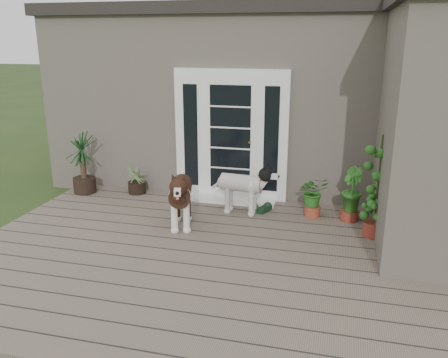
# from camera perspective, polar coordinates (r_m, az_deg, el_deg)

# --- Properties ---
(deck) EXTENTS (6.20, 4.60, 0.12)m
(deck) POSITION_cam_1_polar(r_m,az_deg,el_deg) (5.98, -2.29, -9.65)
(deck) COLOR #6B5B4C
(deck) RESTS_ON ground
(house_main) EXTENTS (7.40, 4.00, 3.10)m
(house_main) POSITION_cam_1_polar(r_m,az_deg,el_deg) (9.57, 4.93, 9.80)
(house_main) COLOR #665E54
(house_main) RESTS_ON ground
(roof_main) EXTENTS (7.60, 4.20, 0.20)m
(roof_main) POSITION_cam_1_polar(r_m,az_deg,el_deg) (9.50, 5.19, 19.72)
(roof_main) COLOR #2D2826
(roof_main) RESTS_ON house_main
(door_unit) EXTENTS (1.90, 0.14, 2.15)m
(door_unit) POSITION_cam_1_polar(r_m,az_deg,el_deg) (7.68, 0.84, 5.39)
(door_unit) COLOR white
(door_unit) RESTS_ON deck
(door_step) EXTENTS (1.60, 0.40, 0.05)m
(door_step) POSITION_cam_1_polar(r_m,az_deg,el_deg) (7.77, 0.46, -2.50)
(door_step) COLOR white
(door_step) RESTS_ON deck
(brindle_dog) EXTENTS (0.65, 1.03, 0.80)m
(brindle_dog) POSITION_cam_1_polar(r_m,az_deg,el_deg) (6.63, -5.30, -2.66)
(brindle_dog) COLOR #3D2416
(brindle_dog) RESTS_ON deck
(white_dog) EXTENTS (0.88, 0.44, 0.71)m
(white_dog) POSITION_cam_1_polar(r_m,az_deg,el_deg) (7.14, 2.12, -1.51)
(white_dog) COLOR white
(white_dog) RESTS_ON deck
(spider_plant) EXTENTS (0.62, 0.62, 0.54)m
(spider_plant) POSITION_cam_1_polar(r_m,az_deg,el_deg) (8.22, -10.72, 0.11)
(spider_plant) COLOR #A6BD74
(spider_plant) RESTS_ON deck
(yucca) EXTENTS (0.87, 0.87, 1.07)m
(yucca) POSITION_cam_1_polar(r_m,az_deg,el_deg) (8.41, -17.00, 1.88)
(yucca) COLOR black
(yucca) RESTS_ON deck
(herb_a) EXTENTS (0.55, 0.55, 0.55)m
(herb_a) POSITION_cam_1_polar(r_m,az_deg,el_deg) (7.16, 10.90, -2.42)
(herb_a) COLOR #1B601B
(herb_a) RESTS_ON deck
(herb_b) EXTENTS (0.49, 0.49, 0.59)m
(herb_b) POSITION_cam_1_polar(r_m,az_deg,el_deg) (7.12, 15.28, -2.67)
(herb_b) COLOR #27631C
(herb_b) RESTS_ON deck
(herb_c) EXTENTS (0.40, 0.40, 0.61)m
(herb_c) POSITION_cam_1_polar(r_m,az_deg,el_deg) (7.39, 19.76, -2.29)
(herb_c) COLOR #295D1A
(herb_c) RESTS_ON deck
(sapling) EXTENTS (0.50, 0.50, 1.48)m
(sapling) POSITION_cam_1_polar(r_m,az_deg,el_deg) (6.50, 18.40, -0.71)
(sapling) COLOR #18561D
(sapling) RESTS_ON deck
(clog_left) EXTENTS (0.24, 0.31, 0.08)m
(clog_left) POSITION_cam_1_polar(r_m,az_deg,el_deg) (7.34, 3.97, -3.61)
(clog_left) COLOR #16381D
(clog_left) RESTS_ON deck
(clog_right) EXTENTS (0.27, 0.37, 0.10)m
(clog_right) POSITION_cam_1_polar(r_m,az_deg,el_deg) (7.32, 5.00, -3.62)
(clog_right) COLOR black
(clog_right) RESTS_ON deck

